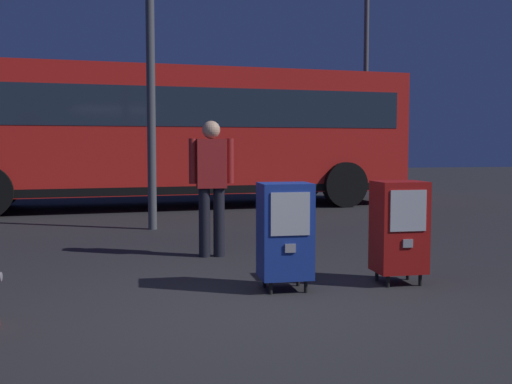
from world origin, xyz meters
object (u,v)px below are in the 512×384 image
at_px(newspaper_box_primary, 285,231).
at_px(street_light_near_right, 367,20).
at_px(newspaper_box_secondary, 399,227).
at_px(bus_near, 170,130).
at_px(pedestrian, 211,180).

relative_size(newspaper_box_primary, street_light_near_right, 0.12).
height_order(newspaper_box_primary, newspaper_box_secondary, same).
bearing_deg(bus_near, newspaper_box_primary, -91.48).
height_order(newspaper_box_secondary, street_light_near_right, street_light_near_right).
xyz_separation_m(newspaper_box_primary, street_light_near_right, (5.06, 11.11, 4.33)).
bearing_deg(newspaper_box_secondary, street_light_near_right, 70.64).
bearing_deg(street_light_near_right, newspaper_box_secondary, -109.36).
distance_m(bus_near, street_light_near_right, 7.12).
xyz_separation_m(newspaper_box_primary, pedestrian, (-0.47, 1.88, 0.38)).
bearing_deg(street_light_near_right, newspaper_box_primary, -114.48).
xyz_separation_m(newspaper_box_secondary, bus_near, (-1.80, 8.18, 1.14)).
height_order(pedestrian, bus_near, bus_near).
xyz_separation_m(newspaper_box_primary, newspaper_box_secondary, (1.17, 0.06, 0.00)).
bearing_deg(bus_near, street_light_near_right, 21.02).
bearing_deg(bus_near, newspaper_box_secondary, -83.41).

